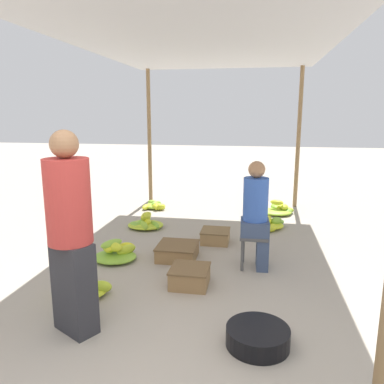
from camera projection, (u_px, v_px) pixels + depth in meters
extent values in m
cylinder|color=olive|center=(149.00, 137.00, 7.91)|extent=(0.08, 0.08, 2.76)
cylinder|color=olive|center=(298.00, 139.00, 7.39)|extent=(0.08, 0.08, 2.76)
cube|color=#B2B2B7|center=(202.00, 39.00, 4.69)|extent=(3.46, 5.95, 0.04)
cube|color=#2D2D33|center=(74.00, 287.00, 3.22)|extent=(0.44, 0.38, 0.81)
cylinder|color=#BF3833|center=(68.00, 201.00, 3.06)|extent=(0.51, 0.51, 0.71)
sphere|color=#9E704C|center=(64.00, 144.00, 2.97)|extent=(0.23, 0.23, 0.23)
cube|color=#4C4C4C|center=(254.00, 236.00, 4.57)|extent=(0.34, 0.34, 0.04)
cylinder|color=#4C4C4C|center=(242.00, 256.00, 4.51)|extent=(0.04, 0.04, 0.39)
cylinder|color=#4C4C4C|center=(265.00, 257.00, 4.46)|extent=(0.04, 0.04, 0.39)
cylinder|color=#4C4C4C|center=(243.00, 248.00, 4.77)|extent=(0.04, 0.04, 0.39)
cylinder|color=#4C4C4C|center=(265.00, 249.00, 4.72)|extent=(0.04, 0.04, 0.39)
cube|color=#384766|center=(262.00, 251.00, 4.59)|extent=(0.15, 0.31, 0.43)
cube|color=#384766|center=(255.00, 227.00, 4.55)|extent=(0.36, 0.36, 0.18)
cylinder|color=#3359B2|center=(256.00, 199.00, 4.47)|extent=(0.31, 0.31, 0.52)
sphere|color=#9E704C|center=(257.00, 169.00, 4.40)|extent=(0.20, 0.20, 0.20)
cylinder|color=black|center=(258.00, 337.00, 3.07)|extent=(0.52, 0.52, 0.16)
ellipsoid|color=#7DB636|center=(143.00, 223.00, 6.23)|extent=(0.26, 0.32, 0.12)
ellipsoid|color=yellow|center=(146.00, 222.00, 6.21)|extent=(0.23, 0.29, 0.15)
ellipsoid|color=#7DB636|center=(135.00, 225.00, 6.20)|extent=(0.30, 0.32, 0.11)
ellipsoid|color=#C8D428|center=(146.00, 216.00, 6.21)|extent=(0.16, 0.34, 0.12)
ellipsoid|color=#92BF32|center=(144.00, 226.00, 6.11)|extent=(0.27, 0.34, 0.15)
ellipsoid|color=#7EB736|center=(155.00, 225.00, 6.15)|extent=(0.26, 0.28, 0.13)
ellipsoid|color=#C4D329|center=(146.00, 217.00, 6.36)|extent=(0.24, 0.33, 0.15)
ellipsoid|color=#B1CB2D|center=(146.00, 225.00, 6.23)|extent=(0.60, 0.52, 0.10)
ellipsoid|color=#95C031|center=(84.00, 274.00, 3.88)|extent=(0.13, 0.33, 0.10)
ellipsoid|color=#C4D329|center=(85.00, 298.00, 3.77)|extent=(0.17, 0.27, 0.09)
ellipsoid|color=#C4D329|center=(73.00, 281.00, 4.02)|extent=(0.33, 0.17, 0.14)
ellipsoid|color=#B1CB2C|center=(101.00, 287.00, 3.92)|extent=(0.26, 0.17, 0.13)
ellipsoid|color=#8EBD33|center=(85.00, 281.00, 3.89)|extent=(0.35, 0.32, 0.15)
ellipsoid|color=#ACC92D|center=(82.00, 297.00, 3.74)|extent=(0.22, 0.28, 0.12)
ellipsoid|color=yellow|center=(87.00, 282.00, 4.04)|extent=(0.19, 0.26, 0.11)
ellipsoid|color=#C1D22A|center=(84.00, 290.00, 3.93)|extent=(0.49, 0.43, 0.10)
ellipsoid|color=#87BA34|center=(111.00, 244.00, 4.82)|extent=(0.29, 0.36, 0.09)
ellipsoid|color=#C8D428|center=(113.00, 247.00, 4.80)|extent=(0.35, 0.26, 0.12)
ellipsoid|color=yellow|center=(109.00, 247.00, 4.84)|extent=(0.24, 0.33, 0.13)
ellipsoid|color=#B5CD2C|center=(126.00, 250.00, 4.89)|extent=(0.26, 0.32, 0.12)
ellipsoid|color=#91BE32|center=(113.00, 249.00, 5.04)|extent=(0.30, 0.15, 0.09)
ellipsoid|color=yellow|center=(126.00, 247.00, 4.99)|extent=(0.27, 0.24, 0.13)
ellipsoid|color=#83B935|center=(115.00, 257.00, 4.85)|extent=(0.56, 0.49, 0.10)
ellipsoid|color=#84B934|center=(153.00, 203.00, 7.60)|extent=(0.32, 0.27, 0.12)
ellipsoid|color=#CAD528|center=(147.00, 207.00, 7.43)|extent=(0.19, 0.30, 0.10)
ellipsoid|color=yellow|center=(157.00, 206.00, 7.38)|extent=(0.15, 0.29, 0.13)
ellipsoid|color=#C6D429|center=(158.00, 207.00, 7.36)|extent=(0.28, 0.15, 0.14)
ellipsoid|color=#80B735|center=(156.00, 204.00, 7.47)|extent=(0.21, 0.27, 0.11)
ellipsoid|color=#98C131|center=(155.00, 206.00, 7.50)|extent=(0.43, 0.37, 0.10)
ellipsoid|color=#84B934|center=(276.00, 221.00, 6.22)|extent=(0.26, 0.27, 0.13)
ellipsoid|color=#74B337|center=(278.00, 222.00, 6.31)|extent=(0.24, 0.21, 0.10)
ellipsoid|color=#CDD627|center=(272.00, 228.00, 6.04)|extent=(0.20, 0.29, 0.12)
ellipsoid|color=yellow|center=(268.00, 220.00, 6.16)|extent=(0.17, 0.35, 0.14)
ellipsoid|color=yellow|center=(258.00, 222.00, 6.31)|extent=(0.19, 0.34, 0.14)
ellipsoid|color=#9DC330|center=(258.00, 222.00, 6.19)|extent=(0.26, 0.34, 0.15)
ellipsoid|color=#CAD528|center=(268.00, 225.00, 6.22)|extent=(0.50, 0.44, 0.10)
ellipsoid|color=#C9D528|center=(277.00, 202.00, 7.06)|extent=(0.29, 0.22, 0.10)
ellipsoid|color=#C8D428|center=(282.00, 208.00, 7.15)|extent=(0.32, 0.35, 0.13)
ellipsoid|color=#86BA34|center=(275.00, 207.00, 7.25)|extent=(0.21, 0.33, 0.09)
ellipsoid|color=#7AB536|center=(289.00, 211.00, 7.07)|extent=(0.25, 0.36, 0.11)
ellipsoid|color=#C3D229|center=(284.00, 207.00, 7.06)|extent=(0.19, 0.24, 0.11)
ellipsoid|color=#ADC92D|center=(286.00, 209.00, 7.16)|extent=(0.34, 0.27, 0.12)
ellipsoid|color=#99C131|center=(276.00, 212.00, 7.06)|extent=(0.56, 0.49, 0.10)
cube|color=olive|center=(177.00, 252.00, 4.92)|extent=(0.50, 0.50, 0.17)
cube|color=brown|center=(177.00, 245.00, 4.90)|extent=(0.52, 0.52, 0.02)
cube|color=olive|center=(190.00, 277.00, 4.14)|extent=(0.41, 0.41, 0.19)
cube|color=brown|center=(190.00, 268.00, 4.12)|extent=(0.42, 0.42, 0.02)
cube|color=#9E7A4C|center=(215.00, 237.00, 5.52)|extent=(0.40, 0.40, 0.17)
cube|color=brown|center=(215.00, 231.00, 5.50)|extent=(0.41, 0.41, 0.02)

